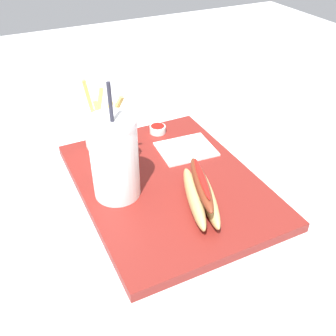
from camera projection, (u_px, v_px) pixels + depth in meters
ground_plane at (168, 192)px, 0.81m from camera, size 2.40×2.40×0.02m
food_tray at (168, 184)px, 0.80m from camera, size 0.44×0.34×0.02m
soda_cup at (115, 158)px, 0.71m from camera, size 0.09×0.09×0.23m
fries_basket at (107, 136)px, 0.83m from camera, size 0.11×0.07×0.18m
hot_dog_1 at (201, 193)px, 0.71m from camera, size 0.18×0.10×0.07m
ketchup_cup_1 at (158, 129)px, 0.94m from camera, size 0.04×0.04×0.02m
napkin_stack at (186, 149)px, 0.88m from camera, size 0.11×0.13×0.00m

